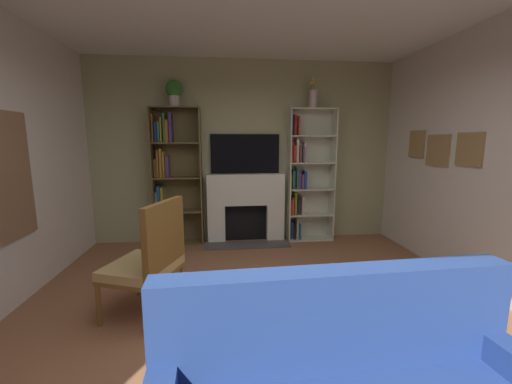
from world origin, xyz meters
name	(u,v)px	position (x,y,z in m)	size (l,w,h in m)	color
ground_plane	(271,345)	(0.00, 0.00, 0.00)	(6.65, 6.65, 0.00)	#925F41
wall_back_accent	(245,152)	(0.00, 2.80, 1.43)	(4.91, 0.06, 2.86)	tan
fireplace	(246,206)	(0.00, 2.65, 0.59)	(1.32, 0.54, 1.10)	white
tv	(245,154)	(0.00, 2.74, 1.41)	(1.09, 0.06, 0.62)	black
bookshelf_left	(172,179)	(-1.15, 2.66, 1.03)	(0.74, 0.30, 2.11)	brown
bookshelf_right	(305,177)	(0.96, 2.67, 1.03)	(0.74, 0.29, 2.11)	silver
potted_plant	(174,91)	(-1.05, 2.62, 2.34)	(0.25, 0.25, 0.38)	beige
vase_with_flowers	(313,97)	(1.05, 2.62, 2.28)	(0.12, 0.12, 0.47)	silver
armchair	(150,259)	(-1.04, 0.57, 0.54)	(0.74, 0.77, 1.09)	brown
coffee_table	(312,331)	(0.24, -0.33, 0.32)	(0.91, 0.46, 0.37)	brown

